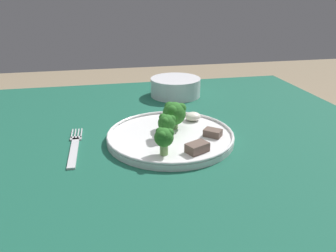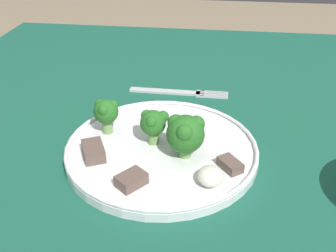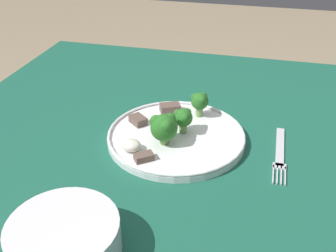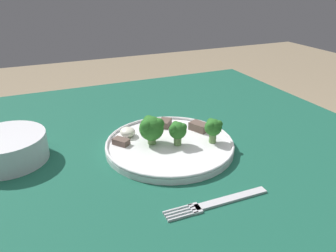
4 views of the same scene
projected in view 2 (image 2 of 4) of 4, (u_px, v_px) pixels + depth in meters
The scene contains 10 objects.
table at pixel (167, 186), 0.65m from camera, with size 1.10×0.97×0.72m.
dinner_plate at pixel (163, 149), 0.55m from camera, with size 0.27×0.27×0.02m.
fork at pixel (178, 92), 0.73m from camera, with size 0.02×0.18×0.00m.
broccoli_floret_near_rim_left at pixel (153, 123), 0.55m from camera, with size 0.04×0.04×0.05m.
broccoli_floret_center_left at pixel (185, 133), 0.52m from camera, with size 0.05×0.05×0.06m.
broccoli_floret_back_left at pixel (106, 112), 0.57m from camera, with size 0.04×0.04×0.05m.
meat_slice_front_slice at pixel (93, 151), 0.53m from camera, with size 0.05×0.04×0.02m.
meat_slice_middle_slice at pixel (131, 180), 0.48m from camera, with size 0.04×0.04×0.02m.
meat_slice_rear_slice at pixel (230, 165), 0.51m from camera, with size 0.04×0.04×0.01m.
sauce_dollop at pixel (211, 176), 0.48m from camera, with size 0.04×0.03×0.02m.
Camera 2 is at (0.50, 0.07, 1.04)m, focal length 42.00 mm.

